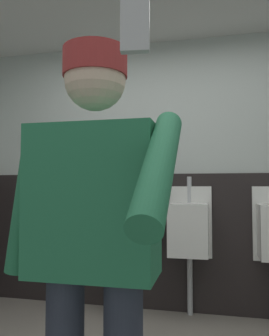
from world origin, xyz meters
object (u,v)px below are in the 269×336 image
object	(u,v)px
urinal_left	(108,226)
urinal_middle	(189,228)
cell_phone	(135,27)
person	(93,232)

from	to	relation	value
urinal_left	urinal_middle	xyz separation A→B (m)	(0.75, 0.00, 0.00)
urinal_middle	cell_phone	size ratio (longest dim) A/B	11.27
urinal_middle	person	size ratio (longest dim) A/B	0.75
person	cell_phone	xyz separation A→B (m)	(0.27, -0.50, 0.50)
cell_phone	urinal_left	bearing A→B (deg)	101.54
urinal_left	person	xyz separation A→B (m)	(0.54, -1.89, 0.21)
urinal_middle	cell_phone	bearing A→B (deg)	-88.61
urinal_left	person	world-z (taller)	person
urinal_middle	person	bearing A→B (deg)	-96.38
urinal_left	urinal_middle	distance (m)	0.75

